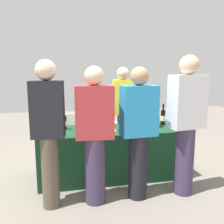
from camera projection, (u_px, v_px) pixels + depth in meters
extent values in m
plane|color=slate|center=(112.00, 175.00, 3.66)|extent=(12.00, 12.00, 0.00)
cube|color=#14381E|center=(112.00, 152.00, 3.60)|extent=(2.11, 0.76, 0.72)
cylinder|color=black|center=(64.00, 123.00, 3.47)|extent=(0.06, 0.06, 0.20)
cylinder|color=black|center=(64.00, 113.00, 3.44)|extent=(0.02, 0.02, 0.07)
cylinder|color=gold|center=(64.00, 110.00, 3.44)|extent=(0.03, 0.03, 0.02)
cylinder|color=silver|center=(64.00, 123.00, 3.47)|extent=(0.07, 0.07, 0.07)
cylinder|color=black|center=(79.00, 121.00, 3.56)|extent=(0.08, 0.08, 0.23)
cylinder|color=black|center=(79.00, 110.00, 3.53)|extent=(0.03, 0.03, 0.08)
cylinder|color=gold|center=(79.00, 107.00, 3.52)|extent=(0.03, 0.03, 0.02)
cylinder|color=silver|center=(79.00, 121.00, 3.56)|extent=(0.08, 0.08, 0.08)
cylinder|color=black|center=(96.00, 120.00, 3.55)|extent=(0.07, 0.07, 0.24)
cylinder|color=black|center=(96.00, 109.00, 3.52)|extent=(0.03, 0.03, 0.09)
cylinder|color=maroon|center=(96.00, 106.00, 3.51)|extent=(0.03, 0.03, 0.02)
cylinder|color=silver|center=(96.00, 121.00, 3.55)|extent=(0.07, 0.07, 0.08)
cylinder|color=black|center=(109.00, 120.00, 3.63)|extent=(0.08, 0.08, 0.20)
cylinder|color=black|center=(109.00, 111.00, 3.61)|extent=(0.03, 0.03, 0.08)
cylinder|color=gold|center=(109.00, 108.00, 3.60)|extent=(0.03, 0.03, 0.02)
cylinder|color=silver|center=(109.00, 121.00, 3.63)|extent=(0.08, 0.08, 0.07)
cylinder|color=black|center=(163.00, 117.00, 3.78)|extent=(0.07, 0.07, 0.23)
cylinder|color=black|center=(163.00, 107.00, 3.75)|extent=(0.03, 0.03, 0.09)
cylinder|color=maroon|center=(163.00, 104.00, 3.74)|extent=(0.03, 0.03, 0.02)
cylinder|color=silver|center=(163.00, 118.00, 3.78)|extent=(0.07, 0.07, 0.08)
cylinder|color=silver|center=(101.00, 131.00, 3.42)|extent=(0.07, 0.07, 0.00)
cylinder|color=silver|center=(101.00, 128.00, 3.41)|extent=(0.01, 0.01, 0.07)
sphere|color=silver|center=(101.00, 124.00, 3.40)|extent=(0.07, 0.07, 0.07)
sphere|color=#590C19|center=(101.00, 124.00, 3.41)|extent=(0.04, 0.04, 0.04)
cylinder|color=silver|center=(115.00, 131.00, 3.42)|extent=(0.06, 0.06, 0.00)
cylinder|color=silver|center=(115.00, 128.00, 3.41)|extent=(0.01, 0.01, 0.07)
sphere|color=silver|center=(115.00, 123.00, 3.40)|extent=(0.07, 0.07, 0.07)
cylinder|color=silver|center=(152.00, 130.00, 3.47)|extent=(0.07, 0.07, 0.00)
cylinder|color=silver|center=(152.00, 127.00, 3.46)|extent=(0.01, 0.01, 0.07)
sphere|color=silver|center=(152.00, 123.00, 3.45)|extent=(0.06, 0.06, 0.06)
cylinder|color=silver|center=(152.00, 120.00, 3.64)|extent=(0.23, 0.23, 0.21)
cylinder|color=#3F3351|center=(122.00, 136.00, 4.31)|extent=(0.19, 0.19, 0.80)
cube|color=yellow|center=(123.00, 97.00, 4.19)|extent=(0.35, 0.21, 0.60)
sphere|color=#D8AD8C|center=(123.00, 73.00, 4.12)|extent=(0.22, 0.22, 0.22)
cylinder|color=brown|center=(50.00, 172.00, 2.75)|extent=(0.20, 0.20, 0.83)
cube|color=black|center=(47.00, 110.00, 2.62)|extent=(0.38, 0.23, 0.63)
sphere|color=beige|center=(46.00, 70.00, 2.55)|extent=(0.23, 0.23, 0.23)
cylinder|color=#3F3351|center=(95.00, 170.00, 2.85)|extent=(0.24, 0.24, 0.80)
cube|color=#B23338|center=(94.00, 112.00, 2.73)|extent=(0.45, 0.27, 0.60)
sphere|color=beige|center=(94.00, 76.00, 2.66)|extent=(0.22, 0.22, 0.22)
cylinder|color=black|center=(138.00, 167.00, 2.96)|extent=(0.23, 0.23, 0.80)
cube|color=#268CCC|center=(139.00, 111.00, 2.84)|extent=(0.44, 0.26, 0.60)
sphere|color=tan|center=(140.00, 76.00, 2.77)|extent=(0.22, 0.22, 0.22)
cylinder|color=#3F3351|center=(184.00, 161.00, 3.06)|extent=(0.24, 0.24, 0.87)
cube|color=silver|center=(187.00, 102.00, 2.93)|extent=(0.46, 0.29, 0.65)
sphere|color=#D8AD8C|center=(189.00, 65.00, 2.85)|extent=(0.23, 0.23, 0.23)
cube|color=white|center=(70.00, 134.00, 4.51)|extent=(0.59, 0.04, 0.78)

